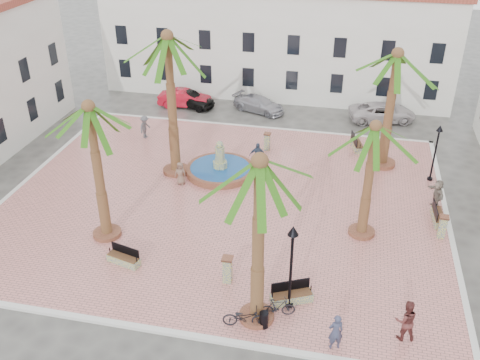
{
  "coord_description": "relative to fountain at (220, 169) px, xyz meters",
  "views": [
    {
      "loc": [
        6.81,
        -26.7,
        17.17
      ],
      "look_at": [
        1.0,
        0.0,
        1.6
      ],
      "focal_mm": 40.0,
      "sensor_mm": 36.0,
      "label": 1
    }
  ],
  "objects": [
    {
      "name": "car_black",
      "position": [
        -5.54,
        11.13,
        0.3
      ],
      "size": [
        4.81,
        2.94,
        1.53
      ],
      "primitive_type": "imported",
      "rotation": [
        0.0,
        0.0,
        1.3
      ],
      "color": "black",
      "rests_on": "ground"
    },
    {
      "name": "bench_ne",
      "position": [
        8.66,
        5.63,
        -0.02
      ],
      "size": [
        1.04,
        2.03,
        1.03
      ],
      "rotation": [
        0.0,
        0.0,
        1.81
      ],
      "color": "#8F996C",
      "rests_on": "plaza"
    },
    {
      "name": "bench_se",
      "position": [
        6.17,
        -11.16,
        -0.02
      ],
      "size": [
        2.01,
        1.37,
        1.03
      ],
      "rotation": [
        0.0,
        0.0,
        0.45
      ],
      "color": "#8F996C",
      "rests_on": "plaza"
    },
    {
      "name": "bollard_e",
      "position": [
        13.42,
        -4.42,
        0.38
      ],
      "size": [
        0.5,
        0.5,
        1.34
      ],
      "rotation": [
        0.0,
        0.0,
        -0.04
      ],
      "color": "#8F996C",
      "rests_on": "plaza"
    },
    {
      "name": "ground",
      "position": [
        1.02,
        -3.13,
        -0.46
      ],
      "size": [
        120.0,
        120.0,
        0.0
      ],
      "primitive_type": "plane",
      "color": "#56544F",
      "rests_on": "ground"
    },
    {
      "name": "lamppost_e",
      "position": [
        13.42,
        1.99,
        2.28
      ],
      "size": [
        0.42,
        0.42,
        3.82
      ],
      "color": "black",
      "rests_on": "plaza"
    },
    {
      "name": "palm_e",
      "position": [
        9.22,
        -5.0,
        5.32
      ],
      "size": [
        4.67,
        4.67,
        6.71
      ],
      "color": "brown",
      "rests_on": "plaza"
    },
    {
      "name": "bicycle_a",
      "position": [
        4.39,
        -13.12,
        0.18
      ],
      "size": [
        1.98,
        0.97,
        1.0
      ],
      "primitive_type": "imported",
      "rotation": [
        0.0,
        0.0,
        1.74
      ],
      "color": "black",
      "rests_on": "plaza"
    },
    {
      "name": "kerb_n",
      "position": [
        1.02,
        7.87,
        -0.38
      ],
      "size": [
        26.3,
        0.3,
        0.16
      ],
      "primitive_type": "cube",
      "color": "silver",
      "rests_on": "ground"
    },
    {
      "name": "bench_s",
      "position": [
        -2.44,
        -10.18,
        -0.05
      ],
      "size": [
        1.85,
        0.97,
        0.93
      ],
      "rotation": [
        0.0,
        0.0,
        -0.26
      ],
      "color": "#8F996C",
      "rests_on": "plaza"
    },
    {
      "name": "palm_nw",
      "position": [
        -2.88,
        -0.46,
        7.7
      ],
      "size": [
        5.57,
        5.57,
        9.36
      ],
      "color": "brown",
      "rests_on": "plaza"
    },
    {
      "name": "cyclist_b",
      "position": [
        11.08,
        -12.36,
        0.66
      ],
      "size": [
        1.07,
        0.9,
        1.96
      ],
      "primitive_type": "imported",
      "rotation": [
        0.0,
        0.0,
        3.32
      ],
      "color": "#592826",
      "rests_on": "plaza"
    },
    {
      "name": "plaza",
      "position": [
        1.02,
        -3.13,
        -0.39
      ],
      "size": [
        26.0,
        22.0,
        0.15
      ],
      "primitive_type": "cube",
      "color": "#D88079",
      "rests_on": "ground"
    },
    {
      "name": "car_silver",
      "position": [
        0.48,
        11.33,
        0.18
      ],
      "size": [
        4.81,
        3.33,
        1.29
      ],
      "primitive_type": "imported",
      "rotation": [
        0.0,
        0.0,
        1.19
      ],
      "color": "#ABABB4",
      "rests_on": "ground"
    },
    {
      "name": "palm_ne",
      "position": [
        10.4,
        3.46,
        6.4
      ],
      "size": [
        5.75,
        5.75,
        8.04
      ],
      "color": "brown",
      "rests_on": "plaza"
    },
    {
      "name": "building_north",
      "position": [
        1.02,
        16.86,
        4.3
      ],
      "size": [
        30.4,
        7.4,
        9.5
      ],
      "color": "white",
      "rests_on": "ground"
    },
    {
      "name": "fountain",
      "position": [
        0.0,
        0.0,
        0.0
      ],
      "size": [
        4.47,
        4.47,
        2.31
      ],
      "color": "brown",
      "rests_on": "plaza"
    },
    {
      "name": "kerb_w",
      "position": [
        -11.98,
        -3.13,
        -0.38
      ],
      "size": [
        0.3,
        22.3,
        0.16
      ],
      "primitive_type": "cube",
      "color": "silver",
      "rests_on": "ground"
    },
    {
      "name": "cyclist_a",
      "position": [
        8.27,
        -13.53,
        0.57
      ],
      "size": [
        0.75,
        0.62,
        1.76
      ],
      "primitive_type": "imported",
      "rotation": [
        0.0,
        0.0,
        3.51
      ],
      "color": "#383B56",
      "rests_on": "plaza"
    },
    {
      "name": "bollard_n",
      "position": [
        2.42,
        4.05,
        0.35
      ],
      "size": [
        0.5,
        0.5,
        1.29
      ],
      "rotation": [
        0.0,
        0.0,
        -0.09
      ],
      "color": "#8F996C",
      "rests_on": "plaza"
    },
    {
      "name": "bollard_se",
      "position": [
        2.99,
        -10.43,
        0.43
      ],
      "size": [
        0.52,
        0.52,
        1.43
      ],
      "rotation": [
        0.0,
        0.0,
        0.02
      ],
      "color": "#8F996C",
      "rests_on": "plaza"
    },
    {
      "name": "bench_e",
      "position": [
        13.4,
        -2.82,
        -0.04
      ],
      "size": [
        0.64,
        1.85,
        0.96
      ],
      "rotation": [
        0.0,
        0.0,
        1.62
      ],
      "color": "#8F996C",
      "rests_on": "plaza"
    },
    {
      "name": "car_white",
      "position": [
        10.51,
        11.5,
        0.27
      ],
      "size": [
        5.67,
        3.58,
        1.46
      ],
      "primitive_type": "imported",
      "rotation": [
        0.0,
        0.0,
        1.81
      ],
      "color": "beige",
      "rests_on": "ground"
    },
    {
      "name": "pedestrian_east",
      "position": [
        13.42,
        -1.27,
        0.57
      ],
      "size": [
        1.08,
        1.71,
        1.76
      ],
      "primitive_type": "imported",
      "rotation": [
        0.0,
        0.0,
        -1.2
      ],
      "color": "gray",
      "rests_on": "plaza"
    },
    {
      "name": "pedestrian_fountain_b",
      "position": [
        2.25,
        1.21,
        0.6
      ],
      "size": [
        1.13,
        0.59,
        1.83
      ],
      "primitive_type": "imported",
      "rotation": [
        0.0,
        0.0,
        0.14
      ],
      "color": "#314156",
      "rests_on": "plaza"
    },
    {
      "name": "pedestrian_north",
      "position": [
        -6.78,
        4.15,
        0.55
      ],
      "size": [
        0.87,
        1.23,
        1.72
      ],
      "primitive_type": "imported",
      "rotation": [
        0.0,
        0.0,
        1.34
      ],
      "color": "#4E4E53",
      "rests_on": "plaza"
    },
    {
      "name": "kerb_e",
      "position": [
        14.02,
        -3.13,
        -0.38
      ],
      "size": [
        0.3,
        22.3,
        0.16
      ],
      "primitive_type": "cube",
      "color": "silver",
      "rests_on": "ground"
    },
    {
      "name": "pedestrian_fountain_a",
      "position": [
        -2.08,
        -1.93,
        0.45
      ],
      "size": [
        0.78,
        0.54,
        1.52
      ],
      "primitive_type": "imported",
      "rotation": [
        0.0,
        0.0,
        -0.07
      ],
      "color": "#7C5E4D",
      "rests_on": "plaza"
    },
    {
      "name": "kerb_s",
      "position": [
        1.02,
        -14.13,
        -0.38
      ],
      "size": [
        26.3,
        0.3,
        0.16
      ],
      "primitive_type": "cube",
      "color": "silver",
      "rests_on": "ground"
    },
    {
      "name": "palm_s",
      "position": [
        4.82,
        -12.53,
        6.66
      ],
      "size": [
        5.04,
        5.04,
        8.18
      ],
      "color": "brown",
      "rests_on": "plaza"
    },
    {
      "name": "car_red",
      "position": [
        -5.86,
        11.04,
        0.28
      ],
      "size": [
        4.56,
        1.78,
        1.48
      ],
      "primitive_type": "imported",
      "rotation": [
        0.0,
        0.0,
        1.62
      ],
      "color": "red",
      "rests_on": "ground"
    },
    {
      "name": "bicycle_b",
      "position": [
        5.69,
        -12.21,
        0.17
      ],
      "size": [
        1.66,
        0.89,
        0.96
      ],
      "primitive_type": "imported",
      "rotation": [
        0.0,
        0.0,
        1.86
      ],
      "color": "black",
      "rests_on": "plaza"
    },
    {
      "name": "palm_sw",
      "position": [
        -4.31,
        -8.08,
        6.33
      ],
      "size": [
        4.97,
        4.97,
        7.82
      ],
      "color": "brown",
      "rests_on": "plaza"
    },
    {
      "name": "lamppost_s",
      "position": [
        6.11,
        -11.48,
        2.66
      ],
      "size": [
        0.48,
        0.48,
        4.39
      ],
      "color": "black",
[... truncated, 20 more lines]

